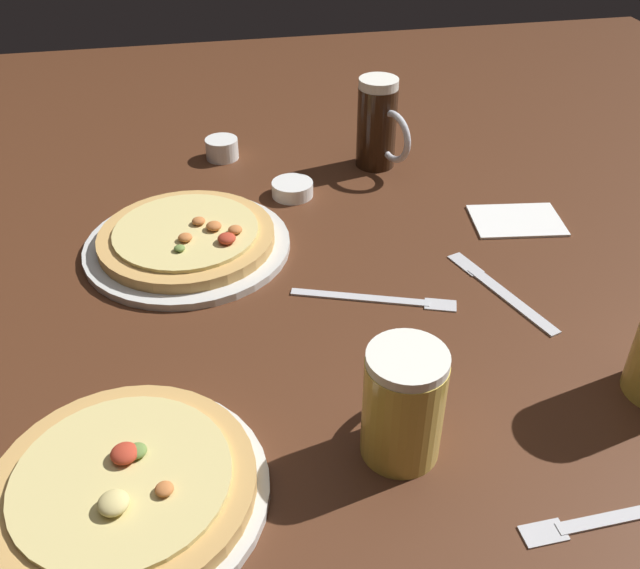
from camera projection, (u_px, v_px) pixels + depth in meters
ground_plane at (320, 304)px, 1.01m from camera, size 2.40×2.40×0.03m
pizza_plate_near at (124, 488)px, 0.71m from camera, size 0.29×0.29×0.05m
pizza_plate_far at (187, 240)px, 1.09m from camera, size 0.32×0.32×0.05m
beer_mug_dark at (404, 402)px, 0.74m from camera, size 0.10×0.13×0.14m
beer_mug_amber at (379, 125)px, 1.28m from camera, size 0.08×0.13×0.17m
ramekin_sauce at (222, 149)px, 1.34m from camera, size 0.06×0.06×0.04m
ramekin_butter at (292, 189)px, 1.23m from camera, size 0.07×0.07×0.03m
napkin_folded at (517, 219)px, 1.16m from camera, size 0.16×0.12×0.01m
fork_left at (614, 517)px, 0.70m from camera, size 0.21×0.03×0.01m
knife_right at (500, 290)px, 1.00m from camera, size 0.09×0.21×0.01m
fork_spare at (377, 298)px, 0.99m from camera, size 0.23×0.10×0.01m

